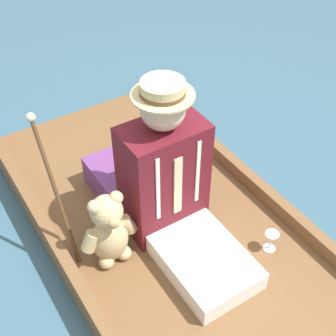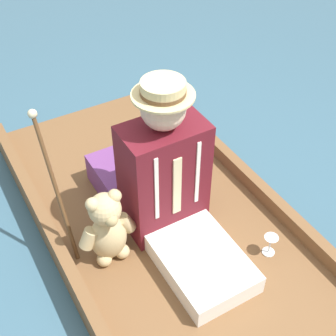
{
  "view_description": "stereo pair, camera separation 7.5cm",
  "coord_description": "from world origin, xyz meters",
  "px_view_note": "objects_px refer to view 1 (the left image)",
  "views": [
    {
      "loc": [
        0.89,
        1.26,
        2.02
      ],
      "look_at": [
        -0.0,
        -0.14,
        0.52
      ],
      "focal_mm": 50.0,
      "sensor_mm": 36.0,
      "label": 1
    },
    {
      "loc": [
        0.83,
        1.3,
        2.02
      ],
      "look_at": [
        -0.0,
        -0.14,
        0.52
      ],
      "focal_mm": 50.0,
      "sensor_mm": 36.0,
      "label": 2
    }
  ],
  "objects_px": {
    "teddy_bear": "(109,231)",
    "walking_cane": "(51,178)",
    "wine_glass": "(271,238)",
    "seated_person": "(172,187)"
  },
  "relations": [
    {
      "from": "wine_glass",
      "to": "seated_person",
      "type": "bearing_deg",
      "value": -46.85
    },
    {
      "from": "walking_cane",
      "to": "seated_person",
      "type": "bearing_deg",
      "value": 152.65
    },
    {
      "from": "seated_person",
      "to": "walking_cane",
      "type": "bearing_deg",
      "value": -29.83
    },
    {
      "from": "seated_person",
      "to": "wine_glass",
      "type": "xyz_separation_m",
      "value": [
        -0.35,
        0.37,
        -0.23
      ]
    },
    {
      "from": "wine_glass",
      "to": "walking_cane",
      "type": "height_order",
      "value": "walking_cane"
    },
    {
      "from": "seated_person",
      "to": "wine_glass",
      "type": "distance_m",
      "value": 0.56
    },
    {
      "from": "wine_glass",
      "to": "walking_cane",
      "type": "distance_m",
      "value": 1.11
    },
    {
      "from": "teddy_bear",
      "to": "walking_cane",
      "type": "bearing_deg",
      "value": -58.13
    },
    {
      "from": "seated_person",
      "to": "walking_cane",
      "type": "height_order",
      "value": "seated_person"
    },
    {
      "from": "seated_person",
      "to": "wine_glass",
      "type": "height_order",
      "value": "seated_person"
    }
  ]
}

